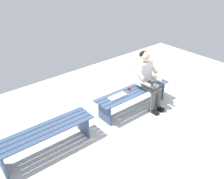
% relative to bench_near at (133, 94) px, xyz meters
% --- Properties ---
extents(ground_plane, '(10.00, 7.00, 0.04)m').
position_rel_bench_near_xyz_m(ground_plane, '(1.04, 1.00, -0.36)').
color(ground_plane, beige).
extents(bench_near, '(1.82, 0.47, 0.45)m').
position_rel_bench_near_xyz_m(bench_near, '(0.00, 0.00, 0.00)').
color(bench_near, '#384C6B').
rests_on(bench_near, ground).
extents(bench_far, '(1.75, 0.47, 0.45)m').
position_rel_bench_near_xyz_m(bench_far, '(2.08, 0.00, -0.00)').
color(bench_far, '#384C6B').
rests_on(bench_far, ground).
extents(person_seated, '(0.50, 0.69, 1.25)m').
position_rel_bench_near_xyz_m(person_seated, '(-0.30, 0.10, 0.34)').
color(person_seated, silver).
rests_on(person_seated, ground).
extents(apple, '(0.07, 0.07, 0.07)m').
position_rel_bench_near_xyz_m(apple, '(0.05, -0.09, 0.14)').
color(apple, red).
rests_on(apple, bench_near).
extents(book_open, '(0.41, 0.17, 0.02)m').
position_rel_bench_near_xyz_m(book_open, '(0.44, -0.02, 0.11)').
color(book_open, white).
rests_on(book_open, bench_near).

